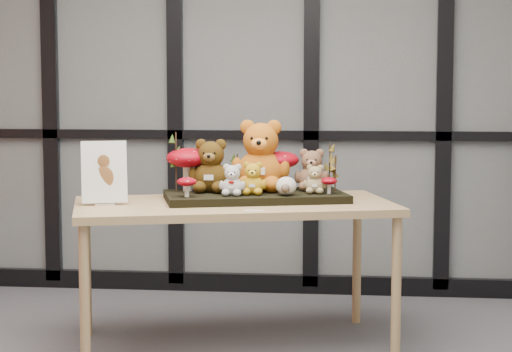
# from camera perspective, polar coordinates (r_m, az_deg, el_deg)

# --- Properties ---
(room_shell) EXTENTS (5.00, 5.00, 5.00)m
(room_shell) POSITION_cam_1_polar(r_m,az_deg,el_deg) (3.66, -5.56, 10.18)
(room_shell) COLOR beige
(room_shell) RESTS_ON floor
(glass_partition) EXTENTS (4.90, 0.06, 2.78)m
(glass_partition) POSITION_cam_1_polar(r_m,az_deg,el_deg) (6.09, -0.82, 6.00)
(glass_partition) COLOR #2D383F
(glass_partition) RESTS_ON floor
(display_table) EXTENTS (1.81, 1.24, 0.77)m
(display_table) POSITION_cam_1_polar(r_m,az_deg,el_deg) (4.85, -1.36, -2.40)
(display_table) COLOR tan
(display_table) RESTS_ON floor
(diorama_tray) EXTENTS (1.04, 0.71, 0.04)m
(diorama_tray) POSITION_cam_1_polar(r_m,az_deg,el_deg) (4.92, -0.04, -1.27)
(diorama_tray) COLOR black
(diorama_tray) RESTS_ON display_table
(bear_pooh_yellow) EXTENTS (0.39, 0.37, 0.42)m
(bear_pooh_yellow) POSITION_cam_1_polar(r_m,az_deg,el_deg) (5.00, 0.30, 1.50)
(bear_pooh_yellow) COLOR #C66415
(bear_pooh_yellow) RESTS_ON diorama_tray
(bear_brown_medium) EXTENTS (0.29, 0.27, 0.31)m
(bear_brown_medium) POSITION_cam_1_polar(r_m,az_deg,el_deg) (4.95, -2.79, 0.81)
(bear_brown_medium) COLOR #442C0B
(bear_brown_medium) RESTS_ON diorama_tray
(bear_tan_back) EXTENTS (0.23, 0.22, 0.25)m
(bear_tan_back) POSITION_cam_1_polar(r_m,az_deg,el_deg) (5.03, 3.45, 0.53)
(bear_tan_back) COLOR brown
(bear_tan_back) RESTS_ON diorama_tray
(bear_small_yellow) EXTENTS (0.17, 0.17, 0.19)m
(bear_small_yellow) POSITION_cam_1_polar(r_m,az_deg,el_deg) (4.83, -0.18, -0.03)
(bear_small_yellow) COLOR gold
(bear_small_yellow) RESTS_ON diorama_tray
(bear_white_bow) EXTENTS (0.17, 0.16, 0.18)m
(bear_white_bow) POSITION_cam_1_polar(r_m,az_deg,el_deg) (4.79, -1.46, -0.13)
(bear_white_bow) COLOR silver
(bear_white_bow) RESTS_ON diorama_tray
(bear_beige_small) EXTENTS (0.15, 0.15, 0.17)m
(bear_beige_small) POSITION_cam_1_polar(r_m,az_deg,el_deg) (4.89, 3.66, -0.10)
(bear_beige_small) COLOR tan
(bear_beige_small) RESTS_ON diorama_tray
(plush_cream_hedgehog) EXTENTS (0.10, 0.09, 0.11)m
(plush_cream_hedgehog) POSITION_cam_1_polar(r_m,az_deg,el_deg) (4.80, 1.87, -0.56)
(plush_cream_hedgehog) COLOR silver
(plush_cream_hedgehog) RESTS_ON diorama_tray
(mushroom_back_left) EXTENTS (0.23, 0.23, 0.26)m
(mushroom_back_left) POSITION_cam_1_polar(r_m,az_deg,el_deg) (5.01, -4.23, 0.54)
(mushroom_back_left) COLOR maroon
(mushroom_back_left) RESTS_ON diorama_tray
(mushroom_back_right) EXTENTS (0.21, 0.21, 0.23)m
(mushroom_back_right) POSITION_cam_1_polar(r_m,az_deg,el_deg) (5.06, 1.49, 0.47)
(mushroom_back_right) COLOR maroon
(mushroom_back_right) RESTS_ON diorama_tray
(mushroom_front_left) EXTENTS (0.10, 0.10, 0.11)m
(mushroom_front_left) POSITION_cam_1_polar(r_m,az_deg,el_deg) (4.75, -4.28, -0.62)
(mushroom_front_left) COLOR maroon
(mushroom_front_left) RESTS_ON diorama_tray
(mushroom_front_right) EXTENTS (0.09, 0.09, 0.10)m
(mushroom_front_right) POSITION_cam_1_polar(r_m,az_deg,el_deg) (4.88, 4.52, -0.53)
(mushroom_front_right) COLOR maroon
(mushroom_front_right) RESTS_ON diorama_tray
(sprig_green_far_left) EXTENTS (0.05, 0.05, 0.32)m
(sprig_green_far_left) POSITION_cam_1_polar(r_m,az_deg,el_deg) (4.97, -4.94, 0.86)
(sprig_green_far_left) COLOR #1A350C
(sprig_green_far_left) RESTS_ON diorama_tray
(sprig_green_mid_left) EXTENTS (0.05, 0.05, 0.27)m
(sprig_green_mid_left) POSITION_cam_1_polar(r_m,az_deg,el_deg) (5.04, -3.48, 0.64)
(sprig_green_mid_left) COLOR #1A350C
(sprig_green_mid_left) RESTS_ON diorama_tray
(sprig_dry_far_right) EXTENTS (0.05, 0.05, 0.25)m
(sprig_dry_far_right) POSITION_cam_1_polar(r_m,az_deg,el_deg) (5.09, 4.55, 0.61)
(sprig_dry_far_right) COLOR brown
(sprig_dry_far_right) RESTS_ON diorama_tray
(sprig_dry_mid_right) EXTENTS (0.05, 0.05, 0.19)m
(sprig_dry_mid_right) POSITION_cam_1_polar(r_m,az_deg,el_deg) (4.98, 4.90, 0.14)
(sprig_dry_mid_right) COLOR brown
(sprig_dry_mid_right) RESTS_ON diorama_tray
(sprig_green_centre) EXTENTS (0.05, 0.05, 0.19)m
(sprig_green_centre) POSITION_cam_1_polar(r_m,az_deg,el_deg) (5.08, -1.15, 0.28)
(sprig_green_centre) COLOR #1A350C
(sprig_green_centre) RESTS_ON diorama_tray
(sign_holder) EXTENTS (0.24, 0.14, 0.33)m
(sign_holder) POSITION_cam_1_polar(r_m,az_deg,el_deg) (4.80, -9.33, 0.08)
(sign_holder) COLOR silver
(sign_holder) RESTS_ON display_table
(label_card) EXTENTS (0.09, 0.03, 0.00)m
(label_card) POSITION_cam_1_polar(r_m,az_deg,el_deg) (4.53, -0.12, -2.14)
(label_card) COLOR white
(label_card) RESTS_ON display_table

